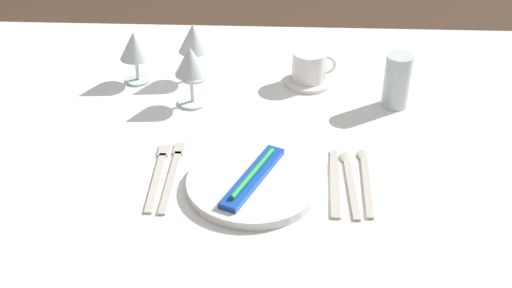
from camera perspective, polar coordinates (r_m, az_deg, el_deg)
The scene contains 14 objects.
dining_table at distance 1.45m, azimuth -0.52°, elevation -1.11°, with size 1.80×1.11×0.74m.
dinner_plate at distance 1.22m, azimuth -0.26°, elevation -3.55°, with size 0.26×0.26×0.02m, color white.
toothbrush_package at distance 1.21m, azimuth -0.26°, elevation -2.92°, with size 0.12×0.21×0.02m.
fork_outer at distance 1.27m, azimuth -7.46°, elevation -2.60°, with size 0.02×0.23×0.00m.
fork_inner at distance 1.27m, azimuth -8.75°, elevation -2.63°, with size 0.02×0.22×0.00m.
dinner_knife at distance 1.24m, azimuth 7.06°, elevation -3.57°, with size 0.02×0.22×0.00m.
spoon_soup at distance 1.26m, azimuth 8.35°, elevation -2.81°, with size 0.03×0.22×0.01m.
spoon_dessert at distance 1.28m, azimuth 9.76°, elevation -2.60°, with size 0.03×0.22×0.01m.
saucer_left at distance 1.59m, azimuth 4.70°, elevation 5.64°, with size 0.12×0.12×0.01m, color white.
coffee_cup_left at distance 1.57m, azimuth 4.83°, elevation 6.98°, with size 0.11×0.08×0.07m.
wine_glass_centre at distance 1.45m, azimuth -5.87°, elevation 7.13°, with size 0.07×0.07×0.14m.
wine_glass_left at distance 1.58m, azimuth -10.78°, elevation 8.49°, with size 0.08×0.08×0.13m.
wine_glass_right at distance 1.56m, azimuth -5.59°, elevation 9.22°, with size 0.08×0.08×0.15m.
drink_tumbler at distance 1.50m, azimuth 12.45°, elevation 5.24°, with size 0.06×0.06×0.13m.
Camera 1 is at (0.07, -1.19, 1.49)m, focal length 44.77 mm.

